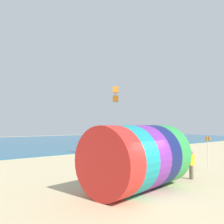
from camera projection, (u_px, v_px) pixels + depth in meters
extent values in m
plane|color=#CCBA8C|center=(143.00, 198.00, 10.97)|extent=(120.00, 120.00, 0.00)
cylinder|color=red|center=(109.00, 163.00, 10.69)|extent=(1.57, 3.32, 3.19)
cylinder|color=teal|center=(124.00, 160.00, 11.50)|extent=(1.57, 3.32, 3.19)
cylinder|color=purple|center=(138.00, 158.00, 12.31)|extent=(1.57, 3.32, 3.19)
cylinder|color=navy|center=(150.00, 155.00, 13.11)|extent=(1.57, 3.32, 3.19)
cylinder|color=green|center=(160.00, 154.00, 13.92)|extent=(1.57, 3.32, 3.19)
cylinder|color=black|center=(165.00, 153.00, 14.34)|extent=(0.53, 2.91, 2.94)
cylinder|color=#726651|center=(191.00, 172.00, 14.73)|extent=(0.24, 0.24, 0.82)
cube|color=yellow|center=(191.00, 160.00, 14.76)|extent=(0.39, 0.28, 0.61)
sphere|color=#9E7051|center=(191.00, 153.00, 14.78)|extent=(0.22, 0.22, 0.22)
cube|color=orange|center=(116.00, 90.00, 24.42)|extent=(0.78, 0.78, 0.59)
cube|color=#8F4F12|center=(116.00, 99.00, 24.37)|extent=(0.78, 0.78, 0.59)
cylinder|color=black|center=(116.00, 94.00, 24.40)|extent=(0.02, 0.02, 1.57)
cylinder|color=silver|center=(208.00, 154.00, 17.22)|extent=(0.05, 0.05, 2.42)
cone|color=orange|center=(209.00, 139.00, 17.41)|extent=(0.45, 0.36, 0.36)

